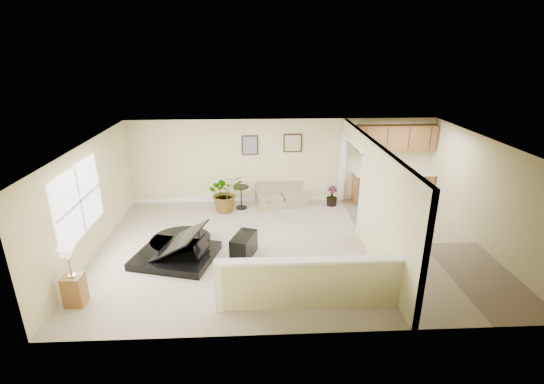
{
  "coord_description": "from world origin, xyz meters",
  "views": [
    {
      "loc": [
        -0.85,
        -8.24,
        4.46
      ],
      "look_at": [
        -0.43,
        0.4,
        1.24
      ],
      "focal_mm": 26.0,
      "sensor_mm": 36.0,
      "label": 1
    }
  ],
  "objects_px": {
    "piano": "(173,229)",
    "lamp_stand": "(73,280)",
    "accent_table": "(241,194)",
    "small_plant": "(332,197)",
    "loveseat": "(282,194)",
    "palm_plant": "(226,193)",
    "piano_bench": "(244,246)"
  },
  "relations": [
    {
      "from": "loveseat",
      "to": "accent_table",
      "type": "bearing_deg",
      "value": -178.18
    },
    {
      "from": "piano",
      "to": "small_plant",
      "type": "relative_size",
      "value": 3.82
    },
    {
      "from": "loveseat",
      "to": "palm_plant",
      "type": "xyz_separation_m",
      "value": [
        -1.64,
        -0.42,
        0.22
      ]
    },
    {
      "from": "loveseat",
      "to": "small_plant",
      "type": "bearing_deg",
      "value": -16.77
    },
    {
      "from": "piano_bench",
      "to": "loveseat",
      "type": "bearing_deg",
      "value": 70.73
    },
    {
      "from": "piano",
      "to": "lamp_stand",
      "type": "xyz_separation_m",
      "value": [
        -1.49,
        -1.7,
        -0.16
      ]
    },
    {
      "from": "piano",
      "to": "loveseat",
      "type": "relative_size",
      "value": 1.4
    },
    {
      "from": "palm_plant",
      "to": "piano",
      "type": "bearing_deg",
      "value": -111.18
    },
    {
      "from": "accent_table",
      "to": "small_plant",
      "type": "xyz_separation_m",
      "value": [
        2.68,
        0.1,
        -0.18
      ]
    },
    {
      "from": "piano",
      "to": "lamp_stand",
      "type": "distance_m",
      "value": 2.27
    },
    {
      "from": "loveseat",
      "to": "accent_table",
      "type": "relative_size",
      "value": 2.39
    },
    {
      "from": "piano_bench",
      "to": "small_plant",
      "type": "distance_m",
      "value": 3.87
    },
    {
      "from": "loveseat",
      "to": "lamp_stand",
      "type": "xyz_separation_m",
      "value": [
        -4.12,
        -4.68,
        0.18
      ]
    },
    {
      "from": "accent_table",
      "to": "small_plant",
      "type": "bearing_deg",
      "value": 2.14
    },
    {
      "from": "piano",
      "to": "palm_plant",
      "type": "xyz_separation_m",
      "value": [
        0.99,
        2.56,
        -0.12
      ]
    },
    {
      "from": "piano",
      "to": "small_plant",
      "type": "height_order",
      "value": "piano"
    },
    {
      "from": "accent_table",
      "to": "lamp_stand",
      "type": "relative_size",
      "value": 0.58
    },
    {
      "from": "loveseat",
      "to": "piano_bench",
      "type": "bearing_deg",
      "value": -119.77
    },
    {
      "from": "accent_table",
      "to": "small_plant",
      "type": "distance_m",
      "value": 2.69
    },
    {
      "from": "loveseat",
      "to": "palm_plant",
      "type": "height_order",
      "value": "palm_plant"
    },
    {
      "from": "piano",
      "to": "lamp_stand",
      "type": "bearing_deg",
      "value": -116.34
    },
    {
      "from": "piano",
      "to": "loveseat",
      "type": "distance_m",
      "value": 3.99
    },
    {
      "from": "loveseat",
      "to": "lamp_stand",
      "type": "relative_size",
      "value": 1.37
    },
    {
      "from": "palm_plant",
      "to": "lamp_stand",
      "type": "relative_size",
      "value": 1.04
    },
    {
      "from": "small_plant",
      "to": "loveseat",
      "type": "bearing_deg",
      "value": 173.73
    },
    {
      "from": "palm_plant",
      "to": "piano_bench",
      "type": "bearing_deg",
      "value": -78.0
    },
    {
      "from": "palm_plant",
      "to": "small_plant",
      "type": "bearing_deg",
      "value": 4.82
    },
    {
      "from": "lamp_stand",
      "to": "accent_table",
      "type": "bearing_deg",
      "value": 56.54
    },
    {
      "from": "piano",
      "to": "lamp_stand",
      "type": "relative_size",
      "value": 1.92
    },
    {
      "from": "loveseat",
      "to": "small_plant",
      "type": "distance_m",
      "value": 1.49
    },
    {
      "from": "piano_bench",
      "to": "palm_plant",
      "type": "bearing_deg",
      "value": 102.0
    },
    {
      "from": "lamp_stand",
      "to": "small_plant",
      "type": "bearing_deg",
      "value": 38.92
    }
  ]
}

